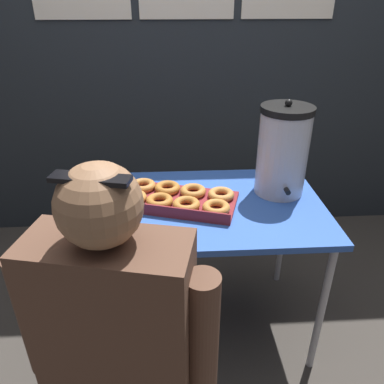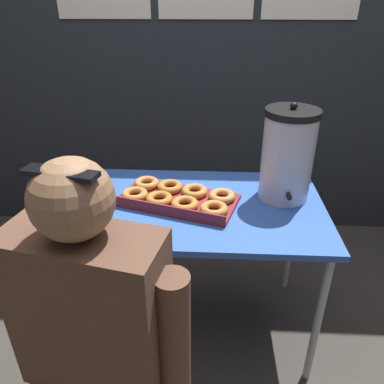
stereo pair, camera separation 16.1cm
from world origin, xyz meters
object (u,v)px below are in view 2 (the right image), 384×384
at_px(donut_box, 177,197).
at_px(person_seated, 98,347).
at_px(cell_phone, 95,226).
at_px(coffee_urn, 288,155).

distance_m(donut_box, person_seated, 0.71).
height_order(cell_phone, person_seated, person_seated).
distance_m(coffee_urn, cell_phone, 0.87).
bearing_deg(donut_box, cell_phone, -127.07).
bearing_deg(coffee_urn, donut_box, -170.40).
height_order(donut_box, person_seated, person_seated).
height_order(donut_box, coffee_urn, coffee_urn).
xyz_separation_m(donut_box, coffee_urn, (0.48, 0.08, 0.18)).
distance_m(donut_box, coffee_urn, 0.52).
distance_m(cell_phone, person_seated, 0.48).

